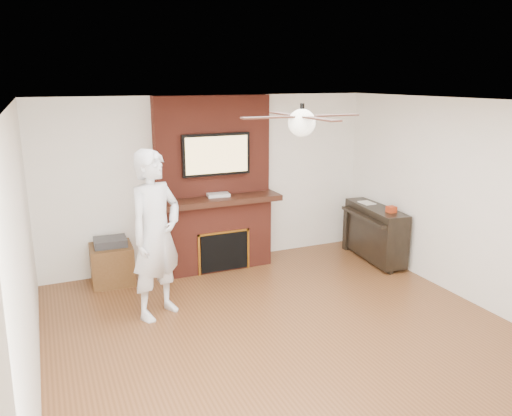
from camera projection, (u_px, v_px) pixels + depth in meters
name	position (u px, v px, depth m)	size (l,w,h in m)	color
room_shell	(299.00, 231.00, 4.96)	(5.36, 5.86, 2.86)	brown
fireplace	(216.00, 201.00, 7.29)	(1.78, 0.64, 2.50)	maroon
tv	(216.00, 155.00, 7.07)	(1.00, 0.08, 0.60)	black
ceiling_fan	(302.00, 122.00, 4.69)	(1.21, 1.21, 0.31)	black
person	(156.00, 235.00, 5.71)	(0.72, 0.48, 1.98)	silver
side_table	(112.00, 262.00, 6.81)	(0.57, 0.57, 0.64)	#523317
piano	(375.00, 232.00, 7.64)	(0.60, 1.32, 0.93)	black
cable_box	(218.00, 195.00, 7.17)	(0.31, 0.18, 0.04)	silver
candle_orange	(213.00, 266.00, 7.32)	(0.07, 0.07, 0.11)	#CD5018
candle_cream	(230.00, 264.00, 7.42)	(0.08, 0.08, 0.10)	#F8E9C5
candle_blue	(238.00, 263.00, 7.48)	(0.06, 0.06, 0.07)	#3757A6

